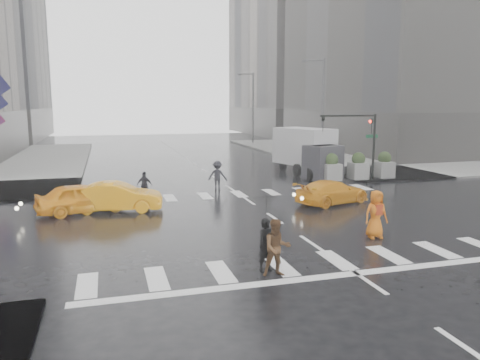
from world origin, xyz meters
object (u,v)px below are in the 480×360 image
object	(u,v)px
traffic_signal_pole	(361,134)
taxi_mid	(117,197)
taxi_front	(82,198)
box_truck	(309,151)
pedestrian_orange	(376,214)
pedestrian_brown	(277,248)

from	to	relation	value
traffic_signal_pole	taxi_mid	bearing A→B (deg)	-164.09
taxi_mid	taxi_front	bearing A→B (deg)	95.13
taxi_mid	box_truck	distance (m)	15.98
taxi_mid	pedestrian_orange	bearing A→B (deg)	-119.10
traffic_signal_pole	taxi_front	world-z (taller)	traffic_signal_pole
traffic_signal_pole	box_truck	distance (m)	4.34
taxi_front	box_truck	distance (m)	17.33
taxi_mid	pedestrian_brown	bearing A→B (deg)	-147.79
pedestrian_orange	taxi_front	size ratio (longest dim) A/B	0.44
box_truck	taxi_mid	bearing A→B (deg)	-168.12
taxi_front	taxi_mid	size ratio (longest dim) A/B	0.98
pedestrian_brown	pedestrian_orange	bearing A→B (deg)	34.58
taxi_front	taxi_mid	xyz separation A→B (m)	(1.61, -0.10, -0.01)
pedestrian_brown	pedestrian_orange	world-z (taller)	pedestrian_orange
taxi_mid	box_truck	bearing A→B (deg)	-50.92
taxi_front	box_truck	size ratio (longest dim) A/B	0.67
pedestrian_brown	taxi_mid	world-z (taller)	pedestrian_brown
traffic_signal_pole	taxi_front	size ratio (longest dim) A/B	1.06
traffic_signal_pole	taxi_mid	distance (m)	16.72
pedestrian_orange	box_truck	world-z (taller)	box_truck
traffic_signal_pole	pedestrian_brown	world-z (taller)	traffic_signal_pole
pedestrian_orange	taxi_front	xyz separation A→B (m)	(-11.22, 7.58, -0.22)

